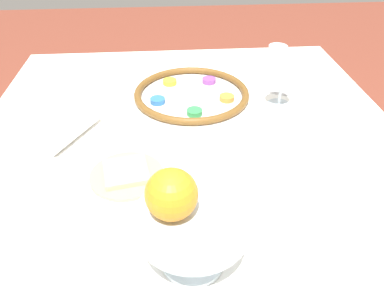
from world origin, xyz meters
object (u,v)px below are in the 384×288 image
at_px(wine_glass, 284,70).
at_px(fruit_stand, 193,225).
at_px(orange_fruit, 171,194).
at_px(cup_near, 277,54).
at_px(napkin_roll, 71,129).
at_px(bread_plate, 127,174).
at_px(seder_plate, 192,95).

xyz_separation_m(wine_glass, fruit_stand, (0.50, -0.28, -0.02)).
height_order(orange_fruit, cup_near, orange_fruit).
bearing_deg(fruit_stand, cup_near, 156.14).
height_order(napkin_roll, cup_near, cup_near).
relative_size(wine_glass, cup_near, 2.31).
bearing_deg(orange_fruit, fruit_stand, 86.72).
relative_size(fruit_stand, orange_fruit, 2.28).
distance_m(bread_plate, napkin_roll, 0.21).
height_order(wine_glass, bread_plate, wine_glass).
relative_size(bread_plate, napkin_roll, 0.93).
xyz_separation_m(orange_fruit, bread_plate, (-0.22, -0.09, -0.14)).
relative_size(seder_plate, bread_plate, 2.09).
height_order(orange_fruit, napkin_roll, orange_fruit).
bearing_deg(bread_plate, cup_near, 140.45).
xyz_separation_m(orange_fruit, cup_near, (-0.80, 0.39, -0.12)).
bearing_deg(bread_plate, napkin_roll, -138.00).
relative_size(fruit_stand, napkin_roll, 1.06).
xyz_separation_m(wine_glass, napkin_roll, (0.12, -0.55, -0.08)).
distance_m(orange_fruit, cup_near, 0.90).
xyz_separation_m(fruit_stand, napkin_roll, (-0.38, -0.26, -0.06)).
bearing_deg(cup_near, napkin_roll, -55.84).
bearing_deg(napkin_roll, bread_plate, 42.00).
bearing_deg(cup_near, fruit_stand, -23.86).
relative_size(orange_fruit, napkin_roll, 0.46).
distance_m(napkin_roll, cup_near, 0.75).
height_order(seder_plate, bread_plate, seder_plate).
xyz_separation_m(bread_plate, napkin_roll, (-0.16, -0.14, 0.02)).
xyz_separation_m(seder_plate, orange_fruit, (0.55, -0.07, 0.14)).
bearing_deg(napkin_roll, cup_near, 124.16).
bearing_deg(seder_plate, orange_fruit, -7.41).
relative_size(seder_plate, napkin_roll, 1.95).
relative_size(orange_fruit, bread_plate, 0.50).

